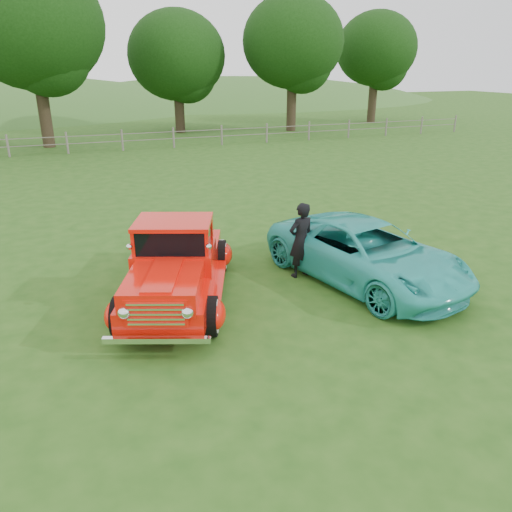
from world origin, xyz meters
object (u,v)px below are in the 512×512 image
object	(u,v)px
tree_near_west	(31,24)
red_pickup	(176,264)
tree_near_east	(177,56)
tree_far_east	(377,49)
tree_mid_east	(293,42)
man	(301,240)
teal_sedan	(366,253)

from	to	relation	value
tree_near_west	red_pickup	world-z (taller)	tree_near_west
tree_near_east	tree_far_east	xyz separation A→B (m)	(17.00, 1.00, 0.61)
tree_mid_east	man	world-z (taller)	tree_mid_east
tree_mid_east	teal_sedan	distance (m)	28.47
tree_near_west	tree_far_east	world-z (taller)	tree_near_west
tree_near_west	tree_mid_east	distance (m)	17.13
tree_near_east	tree_mid_east	size ratio (longest dim) A/B	0.88
tree_far_east	red_pickup	distance (m)	37.13
red_pickup	man	bearing A→B (deg)	24.46
tree_far_east	teal_sedan	bearing A→B (deg)	-123.32
teal_sedan	red_pickup	bearing A→B (deg)	157.99
tree_mid_east	man	distance (m)	28.17
tree_far_east	teal_sedan	xyz separation A→B (m)	(-19.10, -29.05, -5.16)
tree_near_east	tree_far_east	bearing A→B (deg)	3.37
teal_sedan	tree_far_east	bearing A→B (deg)	42.85
tree_far_east	red_pickup	bearing A→B (deg)	-129.38
tree_mid_east	man	size ratio (longest dim) A/B	5.28
tree_near_east	red_pickup	xyz separation A→B (m)	(-6.34, -27.44, -4.45)
tree_near_west	tree_mid_east	xyz separation A→B (m)	(17.00, 2.00, -0.62)
tree_near_west	teal_sedan	size ratio (longest dim) A/B	2.07
tree_mid_east	tree_far_east	size ratio (longest dim) A/B	1.07
tree_near_east	red_pickup	size ratio (longest dim) A/B	1.58
tree_near_east	tree_mid_east	distance (m)	8.30
tree_near_east	tree_far_east	size ratio (longest dim) A/B	0.94
tree_near_west	teal_sedan	xyz separation A→B (m)	(6.90, -24.05, -6.10)
man	tree_near_west	bearing A→B (deg)	-86.99
tree_near_east	teal_sedan	bearing A→B (deg)	-94.28
red_pickup	man	world-z (taller)	man
tree_far_east	teal_sedan	world-z (taller)	tree_far_east
red_pickup	teal_sedan	bearing A→B (deg)	12.40
tree_near_west	teal_sedan	world-z (taller)	tree_near_west
tree_far_east	red_pickup	size ratio (longest dim) A/B	1.68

